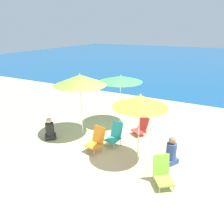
{
  "coord_description": "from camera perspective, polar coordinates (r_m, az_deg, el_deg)",
  "views": [
    {
      "loc": [
        2.41,
        -5.52,
        3.82
      ],
      "look_at": [
        -1.02,
        0.97,
        1.0
      ],
      "focal_mm": 35.0,
      "sensor_mm": 36.0,
      "label": 1
    }
  ],
  "objects": [
    {
      "name": "beach_chair_teal",
      "position": [
        7.57,
        0.82,
        -5.76
      ],
      "size": [
        0.5,
        0.63,
        0.82
      ],
      "rotation": [
        0.0,
        0.0,
        -0.15
      ],
      "color": "silver",
      "rests_on": "ground"
    },
    {
      "name": "beach_umbrella_orange",
      "position": [
        6.19,
        7.38,
        2.81
      ],
      "size": [
        1.59,
        1.59,
        2.11
      ],
      "color": "white",
      "rests_on": "ground"
    },
    {
      "name": "ground_plane",
      "position": [
        7.13,
        3.67,
        -11.42
      ],
      "size": [
        60.0,
        60.0,
        0.0
      ],
      "primitive_type": "plane",
      "color": "#C6B284"
    },
    {
      "name": "person_seated_near",
      "position": [
        6.84,
        15.18,
        -10.14
      ],
      "size": [
        0.49,
        0.51,
        0.87
      ],
      "rotation": [
        0.0,
        0.0,
        -0.54
      ],
      "color": "#334C8C",
      "rests_on": "ground"
    },
    {
      "name": "beach_chair_red",
      "position": [
        8.39,
        7.7,
        -3.78
      ],
      "size": [
        0.69,
        0.69,
        0.72
      ],
      "rotation": [
        0.0,
        0.0,
        -0.58
      ],
      "color": "silver",
      "rests_on": "ground"
    },
    {
      "name": "beach_chair_lime",
      "position": [
        6.0,
        13.03,
        -15.03
      ],
      "size": [
        0.69,
        0.71,
        0.77
      ],
      "rotation": [
        0.0,
        0.0,
        0.64
      ],
      "color": "silver",
      "rests_on": "ground"
    },
    {
      "name": "beach_umbrella_green",
      "position": [
        8.78,
        2.25,
        8.63
      ],
      "size": [
        1.76,
        1.76,
        2.1
      ],
      "color": "white",
      "rests_on": "ground"
    },
    {
      "name": "beach_chair_orange",
      "position": [
        7.25,
        -4.06,
        -7.2
      ],
      "size": [
        0.57,
        0.67,
        0.81
      ],
      "rotation": [
        0.0,
        0.0,
        -0.19
      ],
      "color": "silver",
      "rests_on": "ground"
    },
    {
      "name": "water_bottle",
      "position": [
        8.83,
        10.17,
        -4.38
      ],
      "size": [
        0.06,
        0.06,
        0.21
      ],
      "color": "silver",
      "rests_on": "ground"
    },
    {
      "name": "beach_umbrella_lime",
      "position": [
        7.88,
        -8.36,
        8.3
      ],
      "size": [
        1.9,
        1.9,
        2.34
      ],
      "color": "white",
      "rests_on": "ground"
    },
    {
      "name": "person_seated_far",
      "position": [
        8.31,
        -15.91,
        -4.57
      ],
      "size": [
        0.51,
        0.51,
        0.83
      ],
      "rotation": [
        0.0,
        0.0,
        -0.82
      ],
      "color": "#262628",
      "rests_on": "ground"
    },
    {
      "name": "sea_water",
      "position": [
        32.23,
        23.94,
        12.48
      ],
      "size": [
        60.0,
        40.0,
        0.01
      ],
      "color": "navy",
      "rests_on": "ground"
    }
  ]
}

